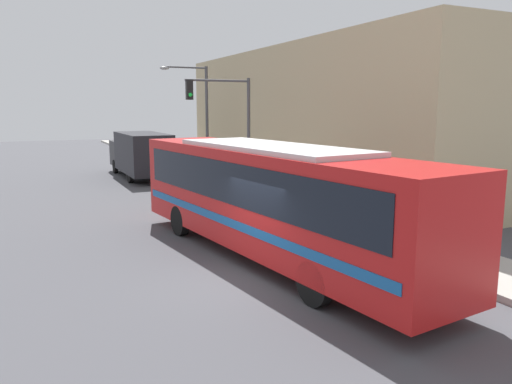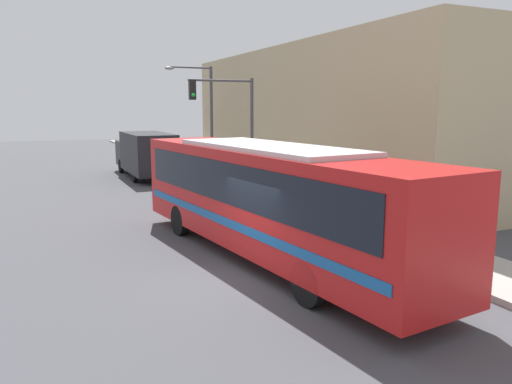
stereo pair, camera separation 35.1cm
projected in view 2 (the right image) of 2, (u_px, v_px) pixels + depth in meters
name	position (u px, v px, depth m)	size (l,w,h in m)	color
ground_plane	(244.00, 280.00, 12.68)	(120.00, 120.00, 0.00)	#47474C
sidewalk	(207.00, 172.00, 32.99)	(2.59, 70.00, 0.18)	#A8A399
building_facade	(321.00, 118.00, 27.68)	(6.00, 23.66, 7.47)	tan
city_bus	(267.00, 194.00, 14.15)	(3.91, 12.67, 3.30)	red
delivery_truck	(145.00, 153.00, 31.02)	(2.36, 8.25, 2.80)	black
fire_hydrant	(315.00, 207.00, 19.18)	(0.27, 0.37, 0.75)	#999999
traffic_light_pole	(231.00, 115.00, 23.94)	(3.28, 0.35, 5.55)	#47474C
parking_meter	(262.00, 179.00, 23.45)	(0.14, 0.14, 1.21)	#47474C
street_lamp	(205.00, 110.00, 29.83)	(2.90, 0.28, 6.55)	#47474C
pedestrian_near_corner	(238.00, 170.00, 27.07)	(0.34, 0.34, 1.62)	#47382D
pedestrian_mid_block	(351.00, 200.00, 18.37)	(0.34, 0.34, 1.59)	#47382D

